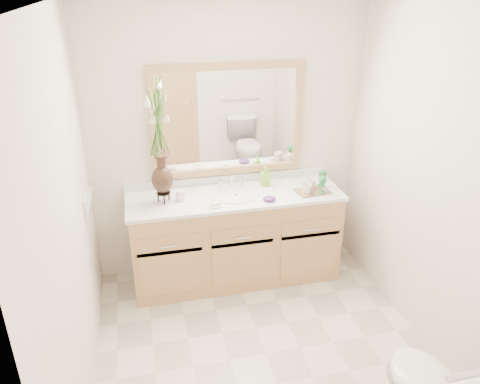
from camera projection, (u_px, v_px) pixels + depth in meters
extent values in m
plane|color=beige|center=(265.00, 354.00, 3.43)|extent=(2.60, 2.60, 0.00)
cube|color=white|center=(276.00, 2.00, 2.43)|extent=(2.40, 2.60, 0.02)
cube|color=white|center=(228.00, 143.00, 4.08)|extent=(2.40, 0.02, 2.40)
cube|color=white|center=(366.00, 358.00, 1.78)|extent=(2.40, 0.02, 2.40)
cube|color=white|center=(69.00, 229.00, 2.68)|extent=(0.02, 2.60, 2.40)
cube|color=white|center=(439.00, 190.00, 3.18)|extent=(0.02, 2.60, 2.40)
cube|color=tan|center=(235.00, 238.00, 4.16)|extent=(1.80, 0.55, 0.80)
cube|color=white|center=(235.00, 196.00, 3.99)|extent=(1.84, 0.57, 0.03)
ellipsoid|color=white|center=(236.00, 201.00, 3.99)|extent=(0.38, 0.30, 0.12)
cylinder|color=silver|center=(231.00, 181.00, 4.10)|extent=(0.02, 0.02, 0.11)
cylinder|color=silver|center=(220.00, 184.00, 4.09)|extent=(0.02, 0.02, 0.08)
cylinder|color=silver|center=(242.00, 182.00, 4.13)|extent=(0.02, 0.02, 0.08)
cube|color=white|center=(228.00, 121.00, 3.98)|extent=(1.20, 0.01, 0.85)
cube|color=tan|center=(228.00, 66.00, 3.78)|extent=(1.32, 0.04, 0.06)
cube|color=tan|center=(229.00, 170.00, 4.16)|extent=(1.32, 0.04, 0.06)
cube|color=tan|center=(153.00, 126.00, 3.84)|extent=(0.06, 0.04, 0.85)
cube|color=tan|center=(298.00, 116.00, 4.10)|extent=(0.06, 0.04, 0.85)
cube|color=white|center=(86.00, 206.00, 3.46)|extent=(0.02, 0.12, 0.12)
cylinder|color=black|center=(163.00, 193.00, 3.82)|extent=(0.11, 0.11, 0.01)
ellipsoid|color=black|center=(162.00, 179.00, 3.77)|extent=(0.18, 0.18, 0.23)
cylinder|color=black|center=(161.00, 163.00, 3.71)|extent=(0.07, 0.07, 0.10)
cylinder|color=#4C7A33|center=(159.00, 130.00, 3.60)|extent=(0.06, 0.06, 0.41)
cylinder|color=beige|center=(181.00, 195.00, 3.86)|extent=(0.07, 0.07, 0.09)
cylinder|color=beige|center=(215.00, 205.00, 3.78)|extent=(0.11, 0.11, 0.01)
cube|color=beige|center=(215.00, 203.00, 3.77)|extent=(0.08, 0.06, 0.02)
imported|color=#81C82F|center=(265.00, 177.00, 4.14)|extent=(0.08, 0.08, 0.16)
ellipsoid|color=#4D2369|center=(269.00, 199.00, 3.87)|extent=(0.13, 0.11, 0.04)
cube|color=brown|center=(312.00, 191.00, 4.04)|extent=(0.31, 0.23, 0.01)
imported|color=beige|center=(307.00, 188.00, 3.96)|extent=(0.12, 0.12, 0.09)
imported|color=beige|center=(311.00, 184.00, 4.04)|extent=(0.13, 0.13, 0.09)
cylinder|color=#267239|center=(322.00, 192.00, 3.99)|extent=(0.06, 0.06, 0.01)
cylinder|color=#267239|center=(322.00, 187.00, 3.97)|extent=(0.01, 0.01, 0.10)
ellipsoid|color=#267239|center=(323.00, 180.00, 3.94)|extent=(0.07, 0.07, 0.08)
cylinder|color=#267239|center=(322.00, 186.00, 4.11)|extent=(0.06, 0.06, 0.01)
cylinder|color=#267239|center=(322.00, 181.00, 4.09)|extent=(0.01, 0.01, 0.10)
ellipsoid|color=#267239|center=(323.00, 174.00, 4.07)|extent=(0.07, 0.07, 0.08)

